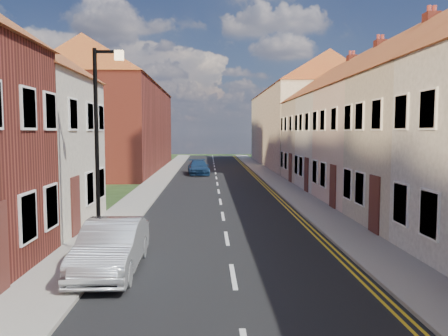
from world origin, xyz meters
TOP-DOWN VIEW (x-y plane):
  - road at (0.00, 30.00)m, footprint 7.00×90.00m
  - pavement_left at (-4.40, 30.00)m, footprint 1.80×90.00m
  - pavement_right at (4.40, 30.00)m, footprint 1.80×90.00m
  - cottage_r_pink at (9.30, 28.90)m, footprint 8.30×6.00m
  - cottage_r_white_far at (9.30, 34.30)m, footprint 8.30×5.20m
  - cottage_r_cream_far at (9.30, 39.70)m, footprint 8.30×6.00m
  - block_right_far at (9.30, 55.00)m, footprint 8.30×24.20m
  - block_left_far at (-9.30, 50.00)m, footprint 8.30×24.20m
  - lamppost at (-3.81, 20.00)m, footprint 0.88×0.15m
  - car_mid at (-3.20, 18.54)m, footprint 1.45×4.13m
  - car_far at (-1.50, 44.98)m, footprint 2.10×4.44m

SIDE VIEW (x-z plane):
  - road at x=0.00m, z-range 0.00..0.02m
  - pavement_left at x=-4.40m, z-range 0.00..0.12m
  - pavement_right at x=4.40m, z-range 0.00..0.12m
  - car_far at x=-1.50m, z-range 0.00..1.25m
  - car_mid at x=-3.20m, z-range 0.00..1.36m
  - lamppost at x=-3.81m, z-range 0.54..6.54m
  - cottage_r_pink at x=9.30m, z-range -0.03..8.97m
  - cottage_r_cream_far at x=9.30m, z-range -0.03..8.97m
  - cottage_r_white_far at x=9.30m, z-range -0.02..8.98m
  - block_right_far at x=9.30m, z-range 0.04..10.54m
  - block_left_far at x=-9.30m, z-range 0.04..10.54m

